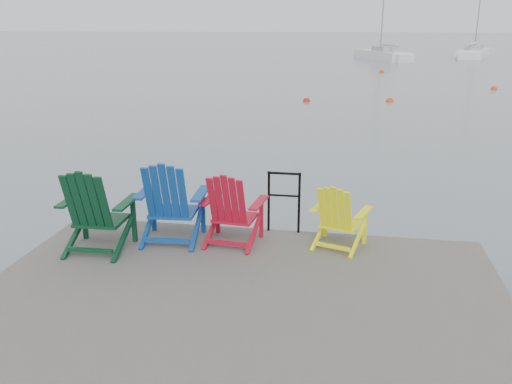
% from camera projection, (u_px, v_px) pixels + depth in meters
% --- Properties ---
extents(ground, '(400.00, 400.00, 0.00)m').
position_uv_depth(ground, '(232.00, 356.00, 5.81)').
color(ground, slate).
rests_on(ground, ground).
extents(dock, '(6.00, 5.00, 1.40)m').
position_uv_depth(dock, '(231.00, 328.00, 5.71)').
color(dock, '#2E2B29').
rests_on(dock, ground).
extents(handrail, '(0.48, 0.04, 0.90)m').
position_uv_depth(handrail, '(284.00, 196.00, 7.76)').
color(handrail, black).
rests_on(handrail, dock).
extents(chair_green, '(0.93, 0.87, 1.16)m').
position_uv_depth(chair_green, '(95.00, 210.00, 7.08)').
color(chair_green, '#09321C').
rests_on(chair_green, dock).
extents(chair_blue, '(0.97, 0.91, 1.17)m').
position_uv_depth(chair_blue, '(170.00, 201.00, 7.40)').
color(chair_blue, navy).
rests_on(chair_blue, dock).
extents(chair_red, '(0.88, 0.83, 1.03)m').
position_uv_depth(chair_red, '(232.00, 208.00, 7.33)').
color(chair_red, '#B30D24').
rests_on(chair_red, dock).
extents(chair_yellow, '(0.85, 0.81, 0.91)m').
position_uv_depth(chair_yellow, '(339.00, 216.00, 7.23)').
color(chair_yellow, '#FCFF0E').
rests_on(chair_yellow, dock).
extents(sailboat_near, '(5.31, 8.46, 11.47)m').
position_uv_depth(sailboat_near, '(382.00, 56.00, 51.96)').
color(sailboat_near, white).
rests_on(sailboat_near, ground).
extents(sailboat_mid, '(4.88, 9.13, 12.16)m').
position_uv_depth(sailboat_mid, '(473.00, 54.00, 55.01)').
color(sailboat_mid, white).
rests_on(sailboat_mid, ground).
extents(buoy_a, '(0.33, 0.33, 0.33)m').
position_uv_depth(buoy_a, '(306.00, 101.00, 24.49)').
color(buoy_a, red).
rests_on(buoy_a, ground).
extents(buoy_b, '(0.35, 0.35, 0.35)m').
position_uv_depth(buoy_b, '(390.00, 102.00, 24.42)').
color(buoy_b, '#D0450C').
rests_on(buoy_b, ground).
extents(buoy_c, '(0.34, 0.34, 0.34)m').
position_uv_depth(buoy_c, '(494.00, 89.00, 28.89)').
color(buoy_c, '#C9400B').
rests_on(buoy_c, ground).
extents(buoy_d, '(0.36, 0.36, 0.36)m').
position_uv_depth(buoy_d, '(382.00, 72.00, 38.65)').
color(buoy_d, '#F8330E').
rests_on(buoy_d, ground).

